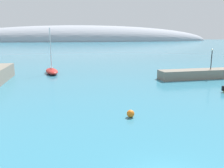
% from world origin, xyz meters
% --- Properties ---
extents(distant_ridge, '(297.14, 60.14, 34.40)m').
position_xyz_m(distant_ridge, '(9.97, 259.68, 0.00)').
color(distant_ridge, '#999EA8').
rests_on(distant_ridge, ground).
extents(sailboat_red_near_shore, '(3.72, 7.19, 9.72)m').
position_xyz_m(sailboat_red_near_shore, '(-9.19, 40.84, 0.63)').
color(sailboat_red_near_shore, red).
rests_on(sailboat_red_near_shore, water).
extents(mooring_buoy_orange, '(0.80, 0.80, 0.80)m').
position_xyz_m(mooring_buoy_orange, '(0.66, 11.37, 0.40)').
color(mooring_buoy_orange, orange).
rests_on(mooring_buoy_orange, water).
extents(harbor_lamp_post, '(0.36, 0.36, 3.93)m').
position_xyz_m(harbor_lamp_post, '(21.50, 29.95, 4.20)').
color(harbor_lamp_post, black).
rests_on(harbor_lamp_post, breakwater_rocks).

